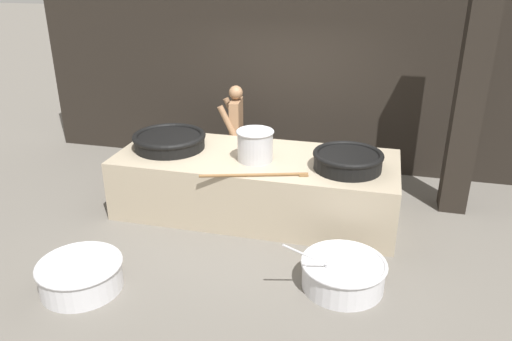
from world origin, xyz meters
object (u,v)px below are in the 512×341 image
cook (236,130)px  stock_pot (255,145)px  giant_wok_near (169,140)px  prep_bowl_meat (81,274)px  prep_bowl_vegetables (343,272)px  giant_wok_far (348,160)px

cook → stock_pot: bearing=111.1°
giant_wok_near → stock_pot: size_ratio=2.06×
stock_pot → prep_bowl_meat: size_ratio=0.55×
giant_wok_near → prep_bowl_meat: giant_wok_near is taller
giant_wok_near → stock_pot: stock_pot is taller
stock_pot → cook: size_ratio=0.33×
stock_pot → prep_bowl_vegetables: 2.15m
giant_wok_far → prep_bowl_meat: bearing=-141.7°
giant_wok_near → cook: 1.25m
prep_bowl_meat → prep_bowl_vegetables: bearing=14.8°
giant_wok_near → stock_pot: 1.34m
cook → prep_bowl_meat: (-0.83, -3.33, -0.67)m
stock_pot → cook: 1.36m
giant_wok_far → prep_bowl_vegetables: bearing=-85.2°
giant_wok_near → giant_wok_far: 2.58m
prep_bowl_vegetables → prep_bowl_meat: (-2.82, -0.75, -0.00)m
giant_wok_near → prep_bowl_meat: bearing=-93.2°
prep_bowl_meat → giant_wok_near: bearing=86.8°
giant_wok_near → prep_bowl_vegetables: size_ratio=0.96×
cook → prep_bowl_vegetables: 3.33m
stock_pot → cook: bearing=117.8°
giant_wok_near → prep_bowl_vegetables: bearing=-29.9°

